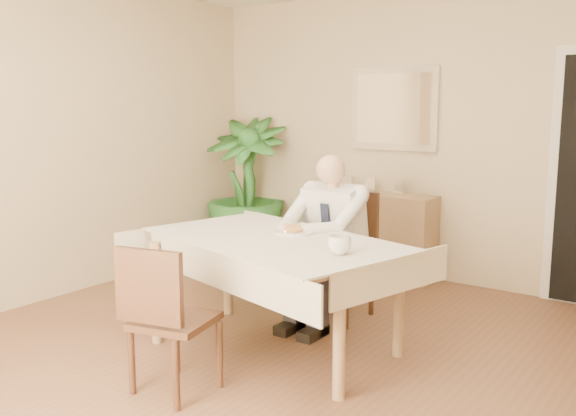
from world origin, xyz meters
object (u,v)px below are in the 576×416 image
Objects in this scene: chair_near at (164,313)px; seated_man at (323,232)px; sideboard at (383,235)px; potted_palm at (246,188)px; dining_table at (274,251)px; coffee_mug at (339,245)px; chair_far at (343,246)px.

seated_man reaches higher than chair_near.
potted_palm reaches higher than sideboard.
coffee_mug is at bearing 2.19° from dining_table.
seated_man is 2.14m from potted_palm.
chair_far is 1.10× the size of chair_near.
seated_man reaches higher than dining_table.
sideboard is (-0.16, 2.91, -0.09)m from chair_near.
chair_near is 1.06m from coffee_mug.
chair_far is at bearing -76.54° from sideboard.
chair_near is at bearing -93.37° from seated_man.
potted_palm is at bearing 107.82° from chair_near.
sideboard is at bearing 110.69° from coffee_mug.
coffee_mug is 3.03m from potted_palm.
seated_man is at bearing -92.99° from chair_far.
coffee_mug is 0.14× the size of sideboard.
potted_palm is (-1.49, -0.18, 0.34)m from sideboard.
dining_table is at bearing -92.99° from chair_far.
chair_near is (-0.09, -0.89, -0.19)m from dining_table.
dining_table is 2.53m from potted_palm.
chair_near is (-0.09, -1.77, -0.05)m from chair_far.
sideboard is at bearing 99.21° from chair_far.
coffee_mug is (0.56, -1.01, 0.27)m from chair_far.
coffee_mug reaches higher than dining_table.
dining_table is 2.06m from sideboard.
chair_far is 0.65× the size of potted_palm.
chair_near is at bearing -81.20° from dining_table.
chair_near is 6.26× the size of coffee_mug.
seated_man is at bearing 104.40° from dining_table.
chair_far is 1.99m from potted_palm.
dining_table is 1.58× the size of seated_man.
seated_man is 9.08× the size of coffee_mug.
seated_man is at bearing -35.78° from potted_palm.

